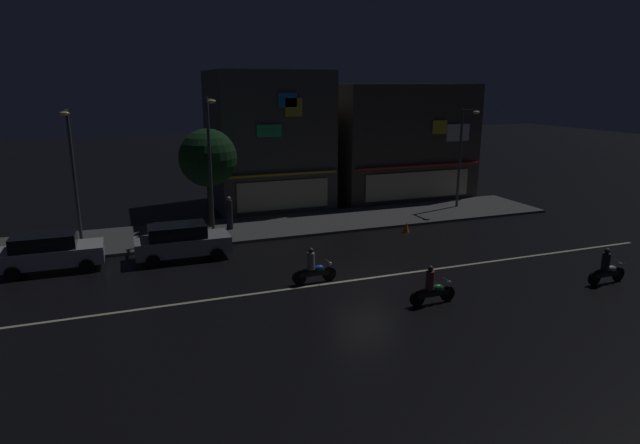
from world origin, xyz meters
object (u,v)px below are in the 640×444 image
object	(u,v)px
parked_car_near_kerb	(49,252)
streetlamp_east	(463,149)
pedestrian_on_sidewalk	(229,214)
motorcycle_lead	(607,269)
motorcycle_following	(313,268)
traffic_cone	(406,227)
parked_car_trailing	(181,241)
streetlamp_west	(73,166)
motorcycle_opposite_lane	(432,288)
streetlamp_mid	(210,156)

from	to	relation	value
parked_car_near_kerb	streetlamp_east	bearing A→B (deg)	9.10
pedestrian_on_sidewalk	motorcycle_lead	world-z (taller)	pedestrian_on_sidewalk
motorcycle_following	traffic_cone	bearing A→B (deg)	30.27
parked_car_trailing	motorcycle_lead	world-z (taller)	parked_car_trailing
motorcycle_following	traffic_cone	distance (m)	9.30
streetlamp_west	parked_car_near_kerb	distance (m)	4.73
streetlamp_west	traffic_cone	world-z (taller)	streetlamp_west
motorcycle_opposite_lane	streetlamp_east	bearing A→B (deg)	-135.91
parked_car_near_kerb	traffic_cone	world-z (taller)	parked_car_near_kerb
pedestrian_on_sidewalk	motorcycle_lead	bearing A→B (deg)	-73.02
pedestrian_on_sidewalk	motorcycle_following	distance (m)	9.24
streetlamp_east	parked_car_trailing	bearing A→B (deg)	-167.13
streetlamp_mid	streetlamp_east	distance (m)	16.19
parked_car_trailing	streetlamp_east	bearing A→B (deg)	-167.13
pedestrian_on_sidewalk	motorcycle_following	bearing A→B (deg)	-106.70
streetlamp_west	parked_car_near_kerb	xyz separation A→B (m)	(-1.07, -3.27, -3.25)
parked_car_near_kerb	motorcycle_lead	xyz separation A→B (m)	(21.48, -9.71, -0.24)
streetlamp_east	traffic_cone	bearing A→B (deg)	-148.19
traffic_cone	streetlamp_mid	bearing A→B (deg)	166.42
parked_car_trailing	streetlamp_mid	bearing A→B (deg)	-124.62
streetlamp_west	motorcycle_lead	distance (m)	24.43
streetlamp_east	motorcycle_opposite_lane	size ratio (longest dim) A/B	3.32
streetlamp_east	motorcycle_lead	bearing A→B (deg)	-99.38
motorcycle_lead	motorcycle_opposite_lane	size ratio (longest dim) A/B	1.00
pedestrian_on_sidewalk	parked_car_near_kerb	size ratio (longest dim) A/B	0.43
streetlamp_mid	traffic_cone	size ratio (longest dim) A/B	13.05
parked_car_trailing	motorcycle_following	size ratio (longest dim) A/B	2.26
motorcycle_following	traffic_cone	xyz separation A→B (m)	(7.46, 5.53, -0.36)
streetlamp_mid	streetlamp_east	bearing A→B (deg)	4.45
streetlamp_east	parked_car_trailing	world-z (taller)	streetlamp_east
streetlamp_west	motorcycle_opposite_lane	distance (m)	17.94
pedestrian_on_sidewalk	parked_car_near_kerb	distance (m)	9.37
streetlamp_east	motorcycle_following	distance (m)	16.64
pedestrian_on_sidewalk	streetlamp_mid	bearing A→B (deg)	-160.86
parked_car_near_kerb	motorcycle_opposite_lane	size ratio (longest dim) A/B	2.26
streetlamp_west	pedestrian_on_sidewalk	size ratio (longest dim) A/B	3.64
streetlamp_west	motorcycle_following	distance (m)	13.14
streetlamp_east	motorcycle_opposite_lane	xyz separation A→B (m)	(-10.06, -12.84, -3.28)
motorcycle_opposite_lane	traffic_cone	world-z (taller)	motorcycle_opposite_lane
parked_car_near_kerb	parked_car_trailing	distance (m)	5.59
motorcycle_lead	motorcycle_following	size ratio (longest dim) A/B	1.00
streetlamp_west	streetlamp_mid	size ratio (longest dim) A/B	0.93
streetlamp_mid	parked_car_near_kerb	distance (m)	8.72
streetlamp_mid	motorcycle_opposite_lane	world-z (taller)	streetlamp_mid
parked_car_near_kerb	motorcycle_following	xyz separation A→B (m)	(10.27, -5.45, -0.24)
motorcycle_opposite_lane	motorcycle_lead	bearing A→B (deg)	167.27
streetlamp_west	pedestrian_on_sidewalk	xyz separation A→B (m)	(7.56, 0.37, -3.12)
streetlamp_west	traffic_cone	bearing A→B (deg)	-10.82
streetlamp_mid	motorcycle_opposite_lane	bearing A→B (deg)	-62.34
streetlamp_mid	motorcycle_following	distance (m)	9.22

